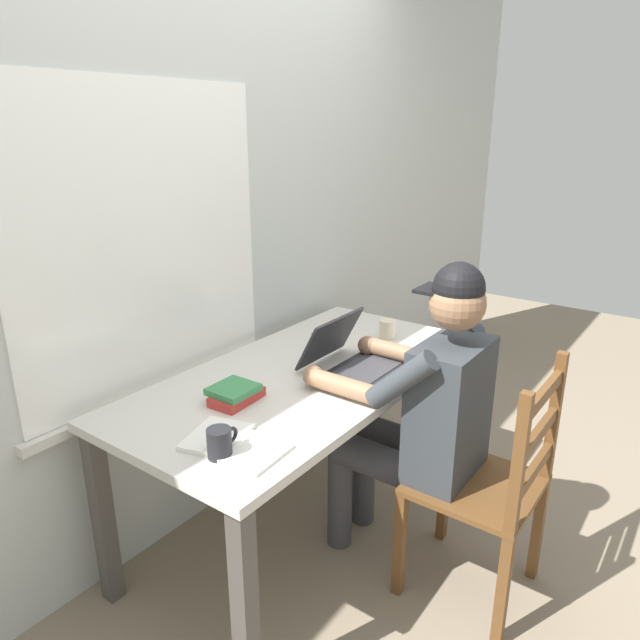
{
  "coord_description": "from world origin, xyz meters",
  "views": [
    {
      "loc": [
        -1.67,
        -1.29,
        1.66
      ],
      "look_at": [
        0.03,
        -0.05,
        0.95
      ],
      "focal_mm": 32.57,
      "sensor_mm": 36.0,
      "label": 1
    }
  ],
  "objects_px": {
    "laptop": "(351,358)",
    "landscape_photo_print": "(326,332)",
    "seated_person": "(422,407)",
    "coffee_mug_dark": "(220,443)",
    "coffee_mug_white": "(388,329)",
    "computer_mouse": "(390,347)",
    "book_stack_main": "(235,394)",
    "wooden_chair": "(491,486)",
    "desk": "(306,392)"
  },
  "relations": [
    {
      "from": "desk",
      "to": "coffee_mug_white",
      "type": "height_order",
      "value": "coffee_mug_white"
    },
    {
      "from": "landscape_photo_print",
      "to": "coffee_mug_dark",
      "type": "bearing_deg",
      "value": -164.63
    },
    {
      "from": "wooden_chair",
      "to": "landscape_photo_print",
      "type": "relative_size",
      "value": 7.17
    },
    {
      "from": "laptop",
      "to": "book_stack_main",
      "type": "bearing_deg",
      "value": 159.53
    },
    {
      "from": "desk",
      "to": "coffee_mug_dark",
      "type": "bearing_deg",
      "value": -164.99
    },
    {
      "from": "desk",
      "to": "coffee_mug_white",
      "type": "bearing_deg",
      "value": -7.24
    },
    {
      "from": "computer_mouse",
      "to": "coffee_mug_dark",
      "type": "relative_size",
      "value": 0.9
    },
    {
      "from": "seated_person",
      "to": "coffee_mug_white",
      "type": "height_order",
      "value": "seated_person"
    },
    {
      "from": "desk",
      "to": "seated_person",
      "type": "xyz_separation_m",
      "value": [
        0.09,
        -0.47,
        0.03
      ]
    },
    {
      "from": "computer_mouse",
      "to": "book_stack_main",
      "type": "distance_m",
      "value": 0.77
    },
    {
      "from": "desk",
      "to": "coffee_mug_white",
      "type": "distance_m",
      "value": 0.55
    },
    {
      "from": "seated_person",
      "to": "wooden_chair",
      "type": "height_order",
      "value": "seated_person"
    },
    {
      "from": "laptop",
      "to": "seated_person",
      "type": "bearing_deg",
      "value": -95.77
    },
    {
      "from": "desk",
      "to": "coffee_mug_dark",
      "type": "relative_size",
      "value": 14.09
    },
    {
      "from": "seated_person",
      "to": "coffee_mug_white",
      "type": "distance_m",
      "value": 0.6
    },
    {
      "from": "desk",
      "to": "computer_mouse",
      "type": "height_order",
      "value": "computer_mouse"
    },
    {
      "from": "computer_mouse",
      "to": "landscape_photo_print",
      "type": "xyz_separation_m",
      "value": [
        0.03,
        0.36,
        -0.02
      ]
    },
    {
      "from": "coffee_mug_white",
      "to": "landscape_photo_print",
      "type": "distance_m",
      "value": 0.29
    },
    {
      "from": "computer_mouse",
      "to": "book_stack_main",
      "type": "xyz_separation_m",
      "value": [
        -0.74,
        0.2,
        0.01
      ]
    },
    {
      "from": "laptop",
      "to": "coffee_mug_white",
      "type": "bearing_deg",
      "value": 8.96
    },
    {
      "from": "coffee_mug_white",
      "to": "book_stack_main",
      "type": "height_order",
      "value": "coffee_mug_white"
    },
    {
      "from": "wooden_chair",
      "to": "computer_mouse",
      "type": "bearing_deg",
      "value": 62.65
    },
    {
      "from": "laptop",
      "to": "coffee_mug_white",
      "type": "height_order",
      "value": "laptop"
    },
    {
      "from": "seated_person",
      "to": "coffee_mug_dark",
      "type": "relative_size",
      "value": 11.07
    },
    {
      "from": "wooden_chair",
      "to": "coffee_mug_white",
      "type": "xyz_separation_m",
      "value": [
        0.44,
        0.68,
        0.32
      ]
    },
    {
      "from": "seated_person",
      "to": "coffee_mug_dark",
      "type": "height_order",
      "value": "seated_person"
    },
    {
      "from": "desk",
      "to": "laptop",
      "type": "bearing_deg",
      "value": -46.38
    },
    {
      "from": "laptop",
      "to": "landscape_photo_print",
      "type": "relative_size",
      "value": 2.59
    },
    {
      "from": "laptop",
      "to": "coffee_mug_dark",
      "type": "distance_m",
      "value": 0.76
    },
    {
      "from": "book_stack_main",
      "to": "wooden_chair",
      "type": "bearing_deg",
      "value": -60.98
    },
    {
      "from": "laptop",
      "to": "landscape_photo_print",
      "type": "bearing_deg",
      "value": 47.98
    },
    {
      "from": "seated_person",
      "to": "coffee_mug_dark",
      "type": "bearing_deg",
      "value": 157.84
    },
    {
      "from": "seated_person",
      "to": "book_stack_main",
      "type": "xyz_separation_m",
      "value": [
        -0.44,
        0.51,
        0.08
      ]
    },
    {
      "from": "coffee_mug_dark",
      "to": "landscape_photo_print",
      "type": "xyz_separation_m",
      "value": [
        1.06,
        0.37,
        -0.04
      ]
    },
    {
      "from": "laptop",
      "to": "coffee_mug_dark",
      "type": "xyz_separation_m",
      "value": [
        -0.76,
        -0.04,
        -0.0
      ]
    },
    {
      "from": "desk",
      "to": "landscape_photo_print",
      "type": "height_order",
      "value": "landscape_photo_print"
    },
    {
      "from": "coffee_mug_white",
      "to": "book_stack_main",
      "type": "xyz_separation_m",
      "value": [
        -0.88,
        0.11,
        -0.01
      ]
    },
    {
      "from": "seated_person",
      "to": "coffee_mug_white",
      "type": "xyz_separation_m",
      "value": [
        0.44,
        0.4,
        0.1
      ]
    },
    {
      "from": "wooden_chair",
      "to": "computer_mouse",
      "type": "distance_m",
      "value": 0.72
    },
    {
      "from": "coffee_mug_white",
      "to": "landscape_photo_print",
      "type": "relative_size",
      "value": 0.88
    },
    {
      "from": "seated_person",
      "to": "laptop",
      "type": "bearing_deg",
      "value": 84.23
    },
    {
      "from": "wooden_chair",
      "to": "laptop",
      "type": "bearing_deg",
      "value": 86.85
    },
    {
      "from": "desk",
      "to": "landscape_photo_print",
      "type": "distance_m",
      "value": 0.48
    },
    {
      "from": "seated_person",
      "to": "computer_mouse",
      "type": "relative_size",
      "value": 12.36
    },
    {
      "from": "desk",
      "to": "coffee_mug_dark",
      "type": "xyz_separation_m",
      "value": [
        -0.63,
        -0.17,
        0.13
      ]
    },
    {
      "from": "seated_person",
      "to": "coffee_mug_white",
      "type": "bearing_deg",
      "value": 42.33
    },
    {
      "from": "wooden_chair",
      "to": "computer_mouse",
      "type": "height_order",
      "value": "wooden_chair"
    },
    {
      "from": "wooden_chair",
      "to": "book_stack_main",
      "type": "height_order",
      "value": "wooden_chair"
    },
    {
      "from": "seated_person",
      "to": "landscape_photo_print",
      "type": "relative_size",
      "value": 9.51
    },
    {
      "from": "seated_person",
      "to": "landscape_photo_print",
      "type": "xyz_separation_m",
      "value": [
        0.34,
        0.67,
        0.05
      ]
    }
  ]
}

